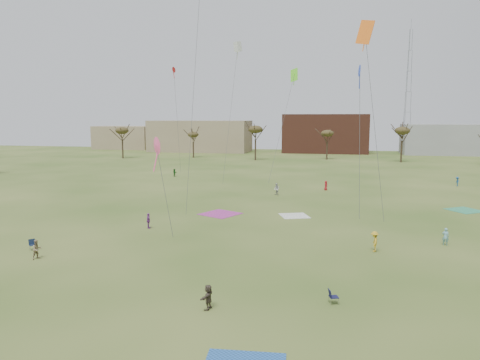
# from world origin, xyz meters

# --- Properties ---
(ground) EXTENTS (260.00, 260.00, 0.00)m
(ground) POSITION_xyz_m (0.00, 0.00, 0.00)
(ground) COLOR #315119
(ground) RESTS_ON ground
(spectator_fore_b) EXTENTS (0.84, 0.91, 1.49)m
(spectator_fore_b) POSITION_xyz_m (-14.33, 4.48, 0.75)
(spectator_fore_b) COLOR #907D5C
(spectator_fore_b) RESTS_ON ground
(spectator_fore_c) EXTENTS (0.64, 1.38, 1.43)m
(spectator_fore_c) POSITION_xyz_m (1.03, -1.58, 0.72)
(spectator_fore_c) COLOR #4F4438
(spectator_fore_c) RESTS_ON ground
(flyer_mid_b) EXTENTS (0.68, 1.11, 1.66)m
(flyer_mid_b) POSITION_xyz_m (11.16, 11.80, 0.83)
(flyer_mid_b) COLOR gold
(flyer_mid_b) RESTS_ON ground
(flyer_mid_c) EXTENTS (0.62, 0.49, 1.50)m
(flyer_mid_c) POSITION_xyz_m (17.22, 14.91, 0.75)
(flyer_mid_c) COLOR #76B5C4
(flyer_mid_c) RESTS_ON ground
(spectator_mid_d) EXTENTS (0.51, 0.93, 1.51)m
(spectator_mid_d) POSITION_xyz_m (-9.84, 15.18, 0.75)
(spectator_mid_d) COLOR purple
(spectator_mid_d) RESTS_ON ground
(spectator_mid_e) EXTENTS (1.01, 1.03, 1.67)m
(spectator_mid_e) POSITION_xyz_m (0.03, 36.74, 0.84)
(spectator_mid_e) COLOR #BBBBBB
(spectator_mid_e) RESTS_ON ground
(flyer_far_a) EXTENTS (1.24, 1.23, 1.43)m
(flyer_far_a) POSITION_xyz_m (-21.12, 53.05, 0.71)
(flyer_far_a) COLOR #206221
(flyer_far_a) RESTS_ON ground
(flyer_far_b) EXTENTS (0.70, 0.82, 1.42)m
(flyer_far_b) POSITION_xyz_m (6.72, 42.57, 0.71)
(flyer_far_b) COLOR #AB1D25
(flyer_far_b) RESTS_ON ground
(flyer_far_c) EXTENTS (0.60, 1.00, 1.51)m
(flyer_far_c) POSITION_xyz_m (27.09, 50.91, 0.76)
(flyer_far_c) COLOR #1E528B
(flyer_far_c) RESTS_ON ground
(blanket_cream) EXTENTS (3.77, 3.77, 0.03)m
(blanket_cream) POSITION_xyz_m (3.67, 23.72, 0.00)
(blanket_cream) COLOR white
(blanket_cream) RESTS_ON ground
(blanket_plum) EXTENTS (5.05, 5.05, 0.03)m
(blanket_plum) POSITION_xyz_m (-4.61, 23.03, 0.00)
(blanket_plum) COLOR #B23794
(blanket_plum) RESTS_ON ground
(blanket_olive) EXTENTS (4.72, 4.72, 0.03)m
(blanket_olive) POSITION_xyz_m (22.97, 30.85, 0.00)
(blanket_olive) COLOR #389A6C
(blanket_olive) RESTS_ON ground
(camp_chair_left) EXTENTS (0.74, 0.73, 0.87)m
(camp_chair_left) POSITION_xyz_m (-16.20, 6.46, 0.26)
(camp_chair_left) COLOR #15213A
(camp_chair_left) RESTS_ON ground
(camp_chair_center) EXTENTS (0.66, 0.63, 0.87)m
(camp_chair_center) POSITION_xyz_m (7.94, 0.64, 0.26)
(camp_chair_center) COLOR #15163B
(camp_chair_center) RESTS_ON ground
(kites_aloft) EXTENTS (70.29, 57.82, 25.07)m
(kites_aloft) POSITION_xyz_m (-5.53, 26.20, 19.45)
(kites_aloft) COLOR red
(kites_aloft) RESTS_ON ground
(tree_line) EXTENTS (117.44, 49.32, 8.91)m
(tree_line) POSITION_xyz_m (-2.85, 79.12, 7.09)
(tree_line) COLOR #3A2B1E
(tree_line) RESTS_ON ground
(building_tan) EXTENTS (32.00, 14.00, 10.00)m
(building_tan) POSITION_xyz_m (-35.00, 115.00, 5.00)
(building_tan) COLOR #937F60
(building_tan) RESTS_ON ground
(building_brick) EXTENTS (26.00, 16.00, 12.00)m
(building_brick) POSITION_xyz_m (5.00, 120.00, 6.00)
(building_brick) COLOR brown
(building_brick) RESTS_ON ground
(building_grey) EXTENTS (24.00, 12.00, 9.00)m
(building_grey) POSITION_xyz_m (40.00, 118.00, 4.50)
(building_grey) COLOR gray
(building_grey) RESTS_ON ground
(building_tan_west) EXTENTS (20.00, 12.00, 8.00)m
(building_tan_west) POSITION_xyz_m (-65.00, 122.00, 4.00)
(building_tan_west) COLOR #937F60
(building_tan_west) RESTS_ON ground
(radio_tower) EXTENTS (1.51, 1.72, 41.00)m
(radio_tower) POSITION_xyz_m (30.00, 125.00, 19.21)
(radio_tower) COLOR #9EA3A8
(radio_tower) RESTS_ON ground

